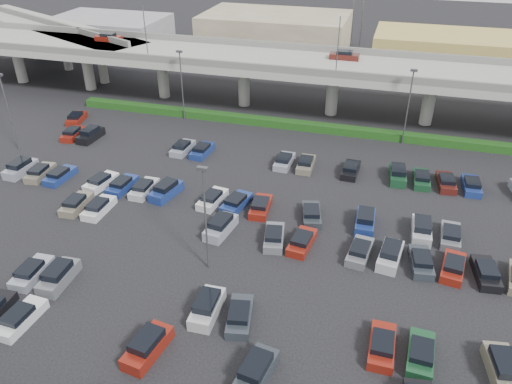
{
  "coord_description": "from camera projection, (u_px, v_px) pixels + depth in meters",
  "views": [
    {
      "loc": [
        13.96,
        -40.85,
        29.03
      ],
      "look_at": [
        1.37,
        2.83,
        2.0
      ],
      "focal_mm": 35.0,
      "sensor_mm": 36.0,
      "label": 1
    }
  ],
  "objects": [
    {
      "name": "parked_cars",
      "position": [
        239.0,
        236.0,
        48.43
      ],
      "size": [
        63.21,
        41.69,
        1.67
      ],
      "color": "white",
      "rests_on": "ground"
    },
    {
      "name": "hedge",
      "position": [
        289.0,
        124.0,
        72.27
      ],
      "size": [
        66.0,
        1.6,
        1.1
      ],
      "primitive_type": "cube",
      "color": "#133810",
      "rests_on": "ground"
    },
    {
      "name": "distant_buildings",
      "position": [
        392.0,
        45.0,
        98.1
      ],
      "size": [
        138.0,
        24.0,
        9.0
      ],
      "color": "gray",
      "rests_on": "ground"
    },
    {
      "name": "on_ramp",
      "position": [
        48.0,
        29.0,
        96.35
      ],
      "size": [
        50.93,
        30.13,
        8.8
      ],
      "color": "#97978F",
      "rests_on": "ground"
    },
    {
      "name": "ground",
      "position": [
        236.0,
        220.0,
        51.9
      ],
      "size": [
        280.0,
        280.0,
        0.0
      ],
      "primitive_type": "plane",
      "color": "black"
    },
    {
      "name": "light_poles",
      "position": [
        203.0,
        153.0,
        51.35
      ],
      "size": [
        66.9,
        48.38,
        10.3
      ],
      "color": "#4C4D51",
      "rests_on": "ground"
    },
    {
      "name": "overpass",
      "position": [
        300.0,
        67.0,
        74.84
      ],
      "size": [
        150.0,
        13.0,
        15.8
      ],
      "color": "#97978F",
      "rests_on": "ground"
    }
  ]
}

